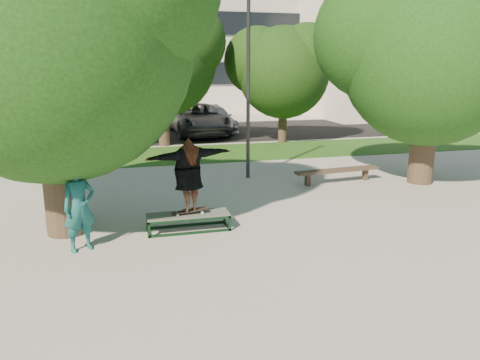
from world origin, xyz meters
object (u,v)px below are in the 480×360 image
object	(u,v)px
bystander	(79,208)
car_silver_b	(214,119)
car_grey	(198,119)
tree_right	(428,46)
car_silver_a	(108,121)
car_dark	(89,125)
tree_left	(44,20)
lamppost	(248,79)
bench	(337,171)
grind_box	(188,222)

from	to	relation	value
bystander	car_silver_b	size ratio (longest dim) A/B	0.38
car_grey	bystander	bearing A→B (deg)	-110.21
tree_right	bystander	world-z (taller)	tree_right
car_silver_a	car_silver_b	xyz separation A→B (m)	(5.62, 0.06, -0.05)
tree_right	car_dark	distance (m)	15.24
bystander	car_silver_a	size ratio (longest dim) A/B	0.41
tree_left	car_grey	size ratio (longest dim) A/B	1.24
car_silver_a	car_silver_b	bearing A→B (deg)	5.18
lamppost	bystander	world-z (taller)	lamppost
tree_left	tree_right	world-z (taller)	tree_left
car_silver_a	tree_right	bearing A→B (deg)	-49.51
bench	car_grey	bearing A→B (deg)	95.73
grind_box	car_silver_b	distance (m)	16.10
bench	car_grey	xyz separation A→B (m)	(-2.38, 11.61, 0.44)
tree_right	car_silver_b	bearing A→B (deg)	106.20
bystander	bench	world-z (taller)	bystander
tree_left	grind_box	world-z (taller)	tree_left
tree_right	grind_box	distance (m)	8.88
grind_box	bench	bearing A→B (deg)	31.52
bystander	car_silver_a	world-z (taller)	bystander
lamppost	car_dark	bearing A→B (deg)	120.83
tree_left	lamppost	bearing A→B (deg)	36.42
lamppost	car_silver_a	bearing A→B (deg)	112.10
bench	car_silver_a	world-z (taller)	car_silver_a
grind_box	bench	distance (m)	6.01
car_grey	car_silver_b	world-z (taller)	car_grey
bench	car_grey	world-z (taller)	car_grey
tree_left	car_silver_b	xyz separation A→B (m)	(6.42, 15.05, -3.75)
car_silver_a	car_silver_b	world-z (taller)	car_silver_a
tree_right	bystander	size ratio (longest dim) A/B	3.73
bystander	car_grey	bearing A→B (deg)	46.97
tree_left	tree_right	size ratio (longest dim) A/B	1.09
grind_box	car_silver_a	world-z (taller)	car_silver_a
tree_right	car_silver_a	xyz separation A→B (m)	(-9.42, 13.00, -3.37)
bench	car_dark	bearing A→B (deg)	121.39
lamppost	car_grey	world-z (taller)	lamppost
bystander	car_silver_a	xyz separation A→B (m)	(0.32, 16.20, -0.15)
tree_left	bench	distance (m)	9.14
lamppost	car_silver_b	bearing A→B (deg)	84.25
bench	car_silver_a	size ratio (longest dim) A/B	0.67
lamppost	car_silver_a	xyz separation A→B (m)	(-4.50, 11.08, -2.42)
bystander	car_dark	xyz separation A→B (m)	(-0.49, 14.02, -0.05)
car_dark	car_silver_b	distance (m)	6.82
lamppost	bench	world-z (taller)	lamppost
bystander	car_silver_a	bearing A→B (deg)	63.66
bystander	bench	distance (m)	8.24
tree_left	car_grey	distance (m)	15.57
grind_box	bench	world-z (taller)	bench
car_silver_b	bystander	bearing A→B (deg)	-111.78
bench	car_grey	distance (m)	11.86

